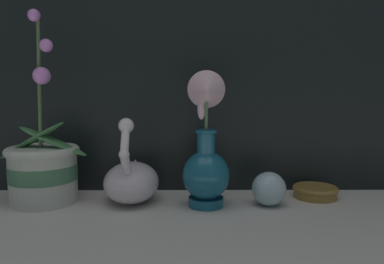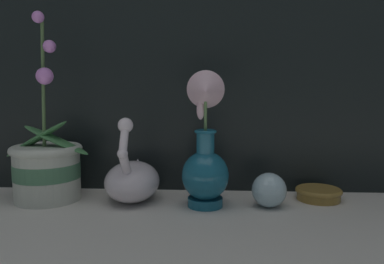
% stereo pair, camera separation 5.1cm
% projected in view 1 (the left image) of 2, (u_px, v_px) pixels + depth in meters
% --- Properties ---
extents(ground_plane, '(2.80, 2.80, 0.00)m').
position_uv_depth(ground_plane, '(174.00, 219.00, 0.77)').
color(ground_plane, beige).
extents(orchid_potted_plant, '(0.23, 0.17, 0.44)m').
position_uv_depth(orchid_potted_plant, '(43.00, 168.00, 0.88)').
color(orchid_potted_plant, beige).
rests_on(orchid_potted_plant, ground_plane).
extents(swan_figurine, '(0.13, 0.20, 0.20)m').
position_uv_depth(swan_figurine, '(132.00, 180.00, 0.89)').
color(swan_figurine, white).
rests_on(swan_figurine, ground_plane).
extents(blue_vase, '(0.11, 0.11, 0.31)m').
position_uv_depth(blue_vase, '(206.00, 159.00, 0.84)').
color(blue_vase, '#195B75').
rests_on(blue_vase, ground_plane).
extents(glass_sphere, '(0.08, 0.08, 0.08)m').
position_uv_depth(glass_sphere, '(269.00, 189.00, 0.86)').
color(glass_sphere, silver).
rests_on(glass_sphere, ground_plane).
extents(amber_dish, '(0.11, 0.11, 0.03)m').
position_uv_depth(amber_dish, '(315.00, 191.00, 0.92)').
color(amber_dish, olive).
rests_on(amber_dish, ground_plane).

